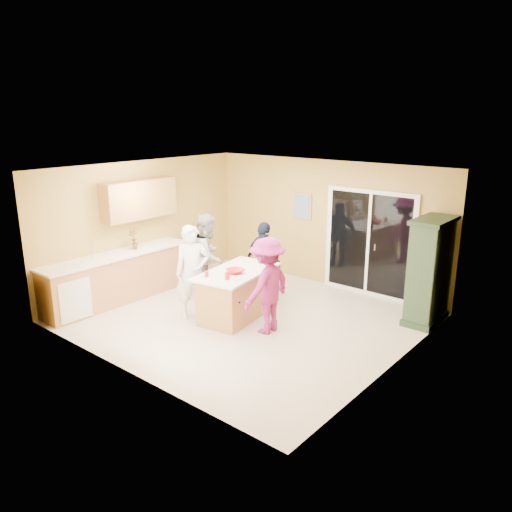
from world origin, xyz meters
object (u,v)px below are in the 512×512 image
Objects in this scene: woman_grey at (208,256)px; green_hutch at (429,272)px; kitchen_island at (237,295)px; woman_white at (192,272)px; woman_navy at (264,260)px; woman_magenta at (267,286)px.

green_hutch is at bearing -94.81° from woman_grey.
woman_white is at bearing -150.54° from kitchen_island.
kitchen_island is 1.15m from woman_navy.
green_hutch is 1.14× the size of woman_magenta.
woman_navy is (-0.25, 1.07, 0.35)m from kitchen_island.
kitchen_island is at bearing 111.69° from woman_navy.
woman_white is (-3.26, -2.42, -0.06)m from green_hutch.
woman_white is at bearing -177.90° from woman_grey.
green_hutch is at bearing 27.16° from kitchen_island.
woman_white is 1.59m from woman_navy.
green_hutch reaches higher than woman_white.
green_hutch is at bearing -154.52° from woman_navy.
green_hutch is 1.10× the size of woman_grey.
woman_white is 1.44m from woman_magenta.
kitchen_island is 1.09× the size of woman_magenta.
woman_grey reaches higher than woman_navy.
woman_navy is 0.94× the size of woman_magenta.
kitchen_island is at bearing -137.07° from woman_grey.
woman_grey is 1.10× the size of woman_navy.
woman_navy is at bearing -163.19° from green_hutch.
green_hutch is at bearing -19.43° from woman_white.
woman_grey reaches higher than woman_white.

